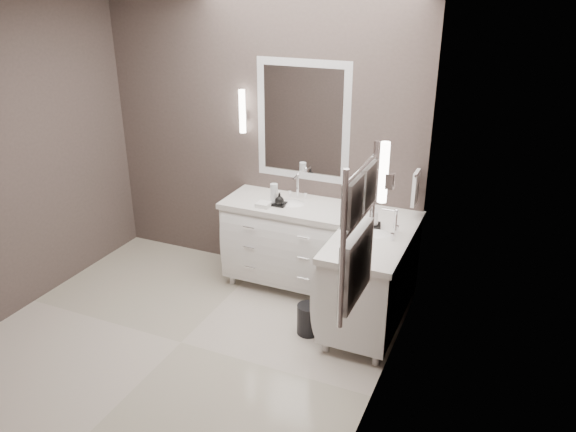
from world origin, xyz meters
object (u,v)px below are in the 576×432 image
at_px(vanity_back, 291,239).
at_px(vanity_right, 372,273).
at_px(towel_ladder, 357,241).
at_px(waste_bin, 308,319).

xyz_separation_m(vanity_back, vanity_right, (0.88, -0.33, 0.00)).
bearing_deg(towel_ladder, vanity_right, 99.84).
distance_m(vanity_right, towel_ladder, 1.60).
bearing_deg(waste_bin, towel_ladder, -55.47).
relative_size(towel_ladder, waste_bin, 3.41).
bearing_deg(waste_bin, vanity_right, 39.84).
distance_m(vanity_right, waste_bin, 0.66).
relative_size(vanity_back, towel_ladder, 1.38).
height_order(towel_ladder, waste_bin, towel_ladder).
bearing_deg(towel_ladder, waste_bin, 124.53).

